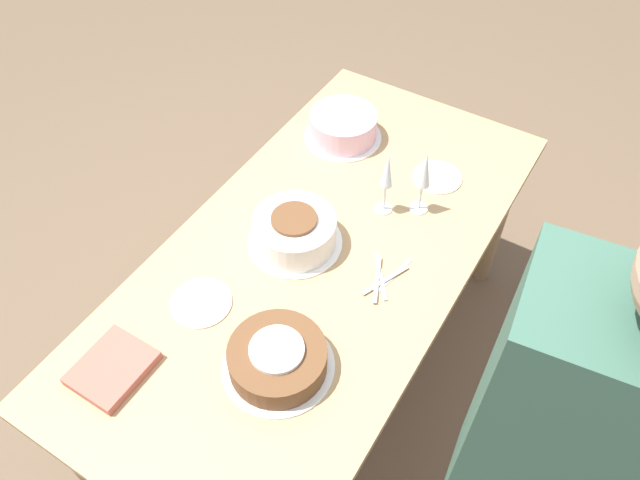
{
  "coord_description": "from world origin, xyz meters",
  "views": [
    {
      "loc": [
        -1.03,
        -0.63,
        2.19
      ],
      "look_at": [
        0.0,
        0.0,
        0.8
      ],
      "focal_mm": 35.0,
      "sensor_mm": 36.0,
      "label": 1
    }
  ],
  "objects_px": {
    "cake_back_decorated": "(343,127)",
    "wine_glass_far": "(424,173)",
    "cake_front_chocolate": "(278,359)",
    "person_cutting": "(569,473)",
    "cake_center_white": "(295,232)",
    "wine_glass_near": "(387,174)"
  },
  "relations": [
    {
      "from": "cake_back_decorated",
      "to": "wine_glass_far",
      "type": "height_order",
      "value": "wine_glass_far"
    },
    {
      "from": "cake_front_chocolate",
      "to": "person_cutting",
      "type": "relative_size",
      "value": 0.17
    },
    {
      "from": "cake_center_white",
      "to": "person_cutting",
      "type": "relative_size",
      "value": 0.17
    },
    {
      "from": "cake_back_decorated",
      "to": "cake_front_chocolate",
      "type": "bearing_deg",
      "value": -160.06
    },
    {
      "from": "cake_center_white",
      "to": "cake_front_chocolate",
      "type": "distance_m",
      "value": 0.43
    },
    {
      "from": "cake_front_chocolate",
      "to": "person_cutting",
      "type": "height_order",
      "value": "person_cutting"
    },
    {
      "from": "cake_back_decorated",
      "to": "person_cutting",
      "type": "distance_m",
      "value": 1.39
    },
    {
      "from": "cake_center_white",
      "to": "person_cutting",
      "type": "height_order",
      "value": "person_cutting"
    },
    {
      "from": "person_cutting",
      "to": "cake_front_chocolate",
      "type": "bearing_deg",
      "value": -9.3
    },
    {
      "from": "wine_glass_far",
      "to": "person_cutting",
      "type": "xyz_separation_m",
      "value": [
        -0.74,
        -0.63,
        0.14
      ]
    },
    {
      "from": "cake_center_white",
      "to": "cake_back_decorated",
      "type": "relative_size",
      "value": 1.05
    },
    {
      "from": "cake_back_decorated",
      "to": "person_cutting",
      "type": "relative_size",
      "value": 0.16
    },
    {
      "from": "person_cutting",
      "to": "cake_center_white",
      "type": "bearing_deg",
      "value": -31.69
    },
    {
      "from": "cake_front_chocolate",
      "to": "wine_glass_far",
      "type": "xyz_separation_m",
      "value": [
        0.71,
        -0.06,
        0.12
      ]
    },
    {
      "from": "cake_front_chocolate",
      "to": "wine_glass_near",
      "type": "distance_m",
      "value": 0.66
    },
    {
      "from": "wine_glass_far",
      "to": "person_cutting",
      "type": "height_order",
      "value": "person_cutting"
    },
    {
      "from": "cake_center_white",
      "to": "cake_front_chocolate",
      "type": "relative_size",
      "value": 0.98
    },
    {
      "from": "wine_glass_far",
      "to": "person_cutting",
      "type": "relative_size",
      "value": 0.13
    },
    {
      "from": "cake_center_white",
      "to": "wine_glass_far",
      "type": "xyz_separation_m",
      "value": [
        0.33,
        -0.26,
        0.1
      ]
    },
    {
      "from": "cake_center_white",
      "to": "cake_back_decorated",
      "type": "bearing_deg",
      "value": 14.03
    },
    {
      "from": "cake_back_decorated",
      "to": "wine_glass_near",
      "type": "bearing_deg",
      "value": -129.6
    },
    {
      "from": "cake_back_decorated",
      "to": "person_cutting",
      "type": "xyz_separation_m",
      "value": [
        -0.92,
        -1.01,
        0.24
      ]
    }
  ]
}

